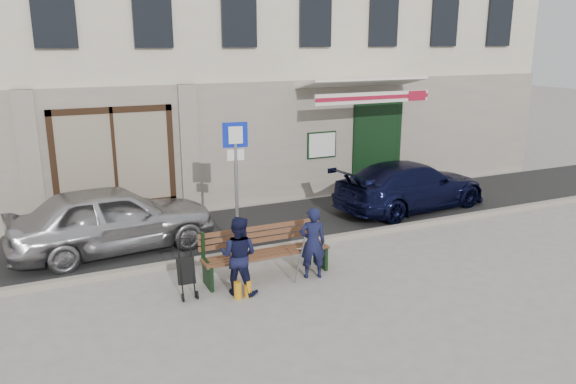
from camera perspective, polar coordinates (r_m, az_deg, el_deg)
ground at (r=10.70m, az=4.72°, el=-8.13°), size 80.00×80.00×0.00m
asphalt_lane at (r=13.30m, az=-1.83°, el=-3.33°), size 60.00×3.20×0.01m
curb at (r=11.91m, az=1.18°, el=-5.30°), size 60.00×0.18×0.12m
building at (r=17.70m, az=-9.05°, el=17.41°), size 20.00×8.27×10.00m
car_silver at (r=12.03m, az=-17.37°, el=-2.58°), size 4.25×2.05×1.40m
car_navy at (r=14.73m, az=12.39°, el=0.65°), size 4.47×2.27×1.24m
parking_sign at (r=11.18m, az=-5.31°, el=2.58°), size 0.50×0.11×2.68m
bench at (r=10.33m, az=-2.47°, el=-6.22°), size 2.40×1.17×0.98m
man at (r=10.23m, az=2.51°, el=-5.18°), size 0.56×0.44×1.34m
woman at (r=9.62m, az=-5.05°, el=-6.44°), size 0.85×0.82×1.38m
stroller at (r=9.73m, az=-10.31°, el=-7.98°), size 0.30×0.42×0.99m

